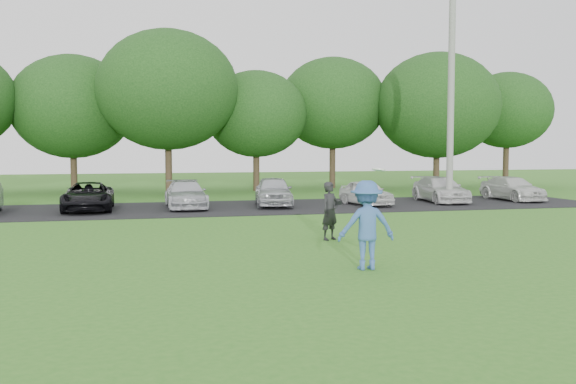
{
  "coord_description": "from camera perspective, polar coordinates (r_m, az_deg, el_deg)",
  "views": [
    {
      "loc": [
        -4.07,
        -12.83,
        2.48
      ],
      "look_at": [
        0.0,
        3.5,
        1.3
      ],
      "focal_mm": 40.0,
      "sensor_mm": 36.0,
      "label": 1
    }
  ],
  "objects": [
    {
      "name": "ground",
      "position": [
        13.68,
        3.57,
        -6.44
      ],
      "size": [
        100.0,
        100.0,
        0.0
      ],
      "primitive_type": "plane",
      "color": "#327321",
      "rests_on": "ground"
    },
    {
      "name": "parking_lot",
      "position": [
        26.26,
        -5.02,
        -1.39
      ],
      "size": [
        32.0,
        6.5,
        0.03
      ],
      "primitive_type": "cube",
      "color": "black",
      "rests_on": "ground"
    },
    {
      "name": "utility_pole",
      "position": [
        28.22,
        14.29,
        8.7
      ],
      "size": [
        0.28,
        0.28,
        9.7
      ],
      "primitive_type": "cylinder",
      "color": "gray",
      "rests_on": "ground"
    },
    {
      "name": "frisbee_player",
      "position": [
        13.08,
        6.99,
        -2.93
      ],
      "size": [
        1.22,
        0.77,
        2.07
      ],
      "color": "#3960A2",
      "rests_on": "ground"
    },
    {
      "name": "camera_bystander",
      "position": [
        17.14,
        3.76,
        -1.69
      ],
      "size": [
        0.68,
        0.61,
        1.56
      ],
      "color": "black",
      "rests_on": "ground"
    },
    {
      "name": "parked_cars",
      "position": [
        26.22,
        -6.72,
        -0.13
      ],
      "size": [
        28.2,
        4.71,
        1.24
      ],
      "color": "black",
      "rests_on": "parking_lot"
    },
    {
      "name": "tree_row",
      "position": [
        36.1,
        -5.12,
        7.85
      ],
      "size": [
        42.39,
        9.85,
        8.64
      ],
      "color": "#38281C",
      "rests_on": "ground"
    }
  ]
}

